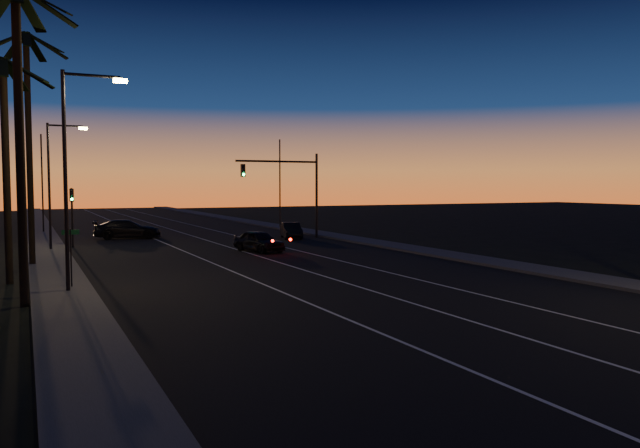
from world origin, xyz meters
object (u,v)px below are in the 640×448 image
lead_car (259,241)px  cross_car (127,229)px  signal_mast (290,180)px  right_car (291,230)px

lead_car → cross_car: bearing=114.3°
signal_mast → cross_car: size_ratio=1.26×
signal_mast → lead_car: size_ratio=1.46×
lead_car → right_car: (5.85, 8.44, -0.05)m
right_car → cross_car: (-12.20, 5.62, 0.12)m
right_car → cross_car: 13.43m
lead_car → cross_car: (-6.35, 14.06, 0.07)m
signal_mast → lead_car: signal_mast is taller
right_car → cross_car: size_ratio=0.74×
lead_car → cross_car: 15.43m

